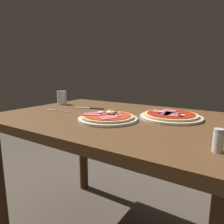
% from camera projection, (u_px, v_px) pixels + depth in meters
% --- Properties ---
extents(dining_table, '(1.20, 0.83, 0.76)m').
position_uv_depth(dining_table, '(115.00, 138.00, 1.07)').
color(dining_table, brown).
rests_on(dining_table, ground).
extents(pizza_foreground, '(0.28, 0.28, 0.05)m').
position_uv_depth(pizza_foreground, '(108.00, 118.00, 0.95)').
color(pizza_foreground, white).
rests_on(pizza_foreground, dining_table).
extents(pizza_across_left, '(0.30, 0.30, 0.03)m').
position_uv_depth(pizza_across_left, '(171.00, 116.00, 0.99)').
color(pizza_across_left, silver).
rests_on(pizza_across_left, dining_table).
extents(water_glass_near, '(0.06, 0.06, 0.09)m').
position_uv_depth(water_glass_near, '(62.00, 99.00, 1.42)').
color(water_glass_near, silver).
rests_on(water_glass_near, dining_table).
extents(fork, '(0.16, 0.03, 0.00)m').
position_uv_depth(fork, '(55.00, 110.00, 1.18)').
color(fork, silver).
rests_on(fork, dining_table).
extents(knife, '(0.19, 0.07, 0.01)m').
position_uv_depth(knife, '(91.00, 108.00, 1.26)').
color(knife, silver).
rests_on(knife, dining_table).
extents(salt_shaker, '(0.03, 0.03, 0.07)m').
position_uv_depth(salt_shaker, '(218.00, 141.00, 0.57)').
color(salt_shaker, white).
rests_on(salt_shaker, dining_table).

